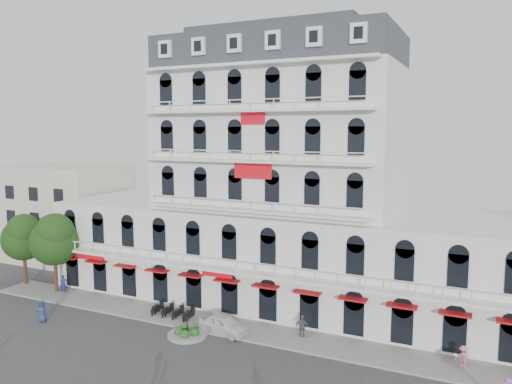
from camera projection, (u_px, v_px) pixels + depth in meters
name	position (u px, v px, depth m)	size (l,w,h in m)	color
ground	(176.00, 377.00, 33.27)	(120.00, 120.00, 0.00)	#38383A
sidewalk	(238.00, 328.00, 41.34)	(53.00, 4.00, 0.16)	gray
main_building	(280.00, 197.00, 48.20)	(45.00, 15.00, 25.80)	silver
flank_building_west	(67.00, 213.00, 63.19)	(14.00, 10.00, 12.00)	beige
traffic_island	(187.00, 333.00, 39.90)	(3.20, 3.20, 1.60)	gray
parked_scooter_row	(173.00, 318.00, 43.86)	(4.40, 1.80, 1.10)	black
tree_west_outer	(24.00, 236.00, 52.57)	(4.50, 4.48, 7.76)	#382314
tree_west_inner	(54.00, 238.00, 49.96)	(4.76, 4.76, 8.25)	#382314
parked_car	(224.00, 324.00, 40.41)	(1.77, 4.41, 1.50)	white
pedestrian_left	(42.00, 311.00, 42.84)	(0.93, 0.61, 1.91)	navy
pedestrian_mid	(302.00, 327.00, 39.36)	(1.12, 0.47, 1.91)	#535259
pedestrian_right	(463.00, 357.00, 34.39)	(1.07, 0.62, 1.66)	pink
pedestrian_far	(64.00, 285.00, 50.15)	(0.71, 0.47, 1.95)	navy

